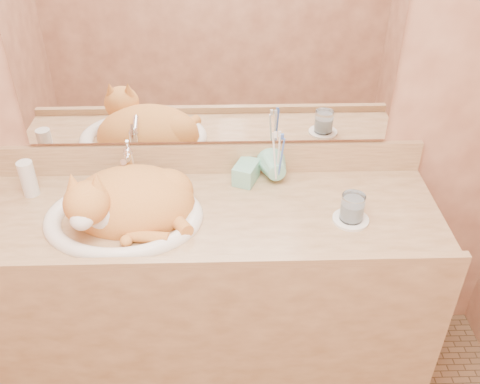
{
  "coord_description": "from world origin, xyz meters",
  "views": [
    {
      "loc": [
        0.07,
        -0.73,
        1.97
      ],
      "look_at": [
        0.11,
        0.7,
        0.95
      ],
      "focal_mm": 40.0,
      "sensor_mm": 36.0,
      "label": 1
    }
  ],
  "objects_px": {
    "vanity_counter": "(212,301)",
    "cat": "(127,200)",
    "soap_dispenser": "(241,170)",
    "water_glass": "(352,207)",
    "toothbrush_cup": "(277,175)",
    "sink_basin": "(121,199)"
  },
  "relations": [
    {
      "from": "vanity_counter",
      "to": "cat",
      "type": "xyz_separation_m",
      "value": [
        -0.27,
        -0.01,
        0.5
      ]
    },
    {
      "from": "soap_dispenser",
      "to": "water_glass",
      "type": "bearing_deg",
      "value": -6.43
    },
    {
      "from": "toothbrush_cup",
      "to": "water_glass",
      "type": "bearing_deg",
      "value": -42.3
    },
    {
      "from": "cat",
      "to": "soap_dispenser",
      "type": "xyz_separation_m",
      "value": [
        0.39,
        0.15,
        0.01
      ]
    },
    {
      "from": "cat",
      "to": "water_glass",
      "type": "xyz_separation_m",
      "value": [
        0.75,
        -0.04,
        -0.01
      ]
    },
    {
      "from": "cat",
      "to": "toothbrush_cup",
      "type": "bearing_deg",
      "value": 15.74
    },
    {
      "from": "cat",
      "to": "toothbrush_cup",
      "type": "relative_size",
      "value": 3.81
    },
    {
      "from": "cat",
      "to": "soap_dispenser",
      "type": "distance_m",
      "value": 0.42
    },
    {
      "from": "vanity_counter",
      "to": "water_glass",
      "type": "bearing_deg",
      "value": -6.0
    },
    {
      "from": "sink_basin",
      "to": "toothbrush_cup",
      "type": "bearing_deg",
      "value": 12.99
    },
    {
      "from": "toothbrush_cup",
      "to": "sink_basin",
      "type": "bearing_deg",
      "value": -161.33
    },
    {
      "from": "cat",
      "to": "toothbrush_cup",
      "type": "xyz_separation_m",
      "value": [
        0.52,
        0.17,
        -0.02
      ]
    },
    {
      "from": "vanity_counter",
      "to": "toothbrush_cup",
      "type": "distance_m",
      "value": 0.56
    },
    {
      "from": "sink_basin",
      "to": "cat",
      "type": "height_order",
      "value": "cat"
    },
    {
      "from": "vanity_counter",
      "to": "cat",
      "type": "height_order",
      "value": "cat"
    },
    {
      "from": "sink_basin",
      "to": "toothbrush_cup",
      "type": "height_order",
      "value": "sink_basin"
    },
    {
      "from": "soap_dispenser",
      "to": "cat",
      "type": "bearing_deg",
      "value": -136.08
    },
    {
      "from": "soap_dispenser",
      "to": "water_glass",
      "type": "height_order",
      "value": "soap_dispenser"
    },
    {
      "from": "cat",
      "to": "toothbrush_cup",
      "type": "height_order",
      "value": "cat"
    },
    {
      "from": "vanity_counter",
      "to": "toothbrush_cup",
      "type": "relative_size",
      "value": 14.37
    },
    {
      "from": "soap_dispenser",
      "to": "sink_basin",
      "type": "bearing_deg",
      "value": -135.16
    },
    {
      "from": "cat",
      "to": "vanity_counter",
      "type": "bearing_deg",
      "value": -0.65
    }
  ]
}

